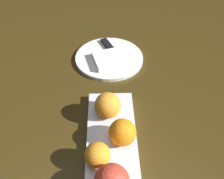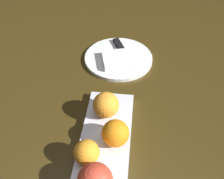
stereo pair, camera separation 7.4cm
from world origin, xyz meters
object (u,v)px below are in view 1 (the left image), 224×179
Objects in this scene: orange_center at (99,155)px; orange_near_apple at (110,105)px; knife at (111,48)px; orange_near_banana at (124,132)px; dinner_plate at (110,58)px; fruit_tray at (114,161)px; folded_napkin at (111,59)px.

orange_near_apple is at bearing 169.62° from orange_center.
orange_near_banana is at bearing -21.34° from knife.
orange_center is at bearing -10.38° from orange_near_apple.
orange_center is (0.15, -0.03, -0.01)m from orange_near_apple.
orange_center is 0.25× the size of dinner_plate.
knife is (-0.05, 0.00, 0.01)m from dinner_plate.
orange_center is at bearing -79.18° from fruit_tray.
orange_center is at bearing -5.10° from folded_napkin.
orange_near_banana is 0.09m from orange_center.
orange_near_apple reaches higher than orange_center.
dinner_plate is at bearing 178.31° from orange_near_apple.
orange_center reaches higher than dinner_plate.
folded_napkin is at bearing -175.47° from orange_near_banana.
knife is at bearing 175.42° from orange_center.
fruit_tray is 0.15m from orange_near_apple.
dinner_plate is at bearing -175.86° from orange_near_banana.
fruit_tray is 1.79× the size of dinner_plate.
orange_near_banana is at bearing 4.14° from dinner_plate.
orange_near_apple is at bearing -176.66° from fruit_tray.
orange_near_apple is (-0.14, -0.01, 0.05)m from fruit_tray.
folded_napkin is (-0.40, 0.00, 0.01)m from fruit_tray.
knife is (-0.48, 0.00, 0.01)m from fruit_tray.
orange_near_apple is 1.05× the size of orange_near_banana.
orange_center is 0.37× the size of knife.
orange_near_banana is 0.35m from folded_napkin.
dinner_plate is (-0.28, 0.01, -0.05)m from orange_near_apple.
knife is at bearing 179.66° from fruit_tray.
fruit_tray is 0.06m from orange_center.
fruit_tray is at bearing 0.00° from folded_napkin.
folded_napkin is at bearing 180.00° from fruit_tray.
orange_near_banana reaches higher than fruit_tray.
orange_near_apple is 0.29× the size of dinner_plate.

